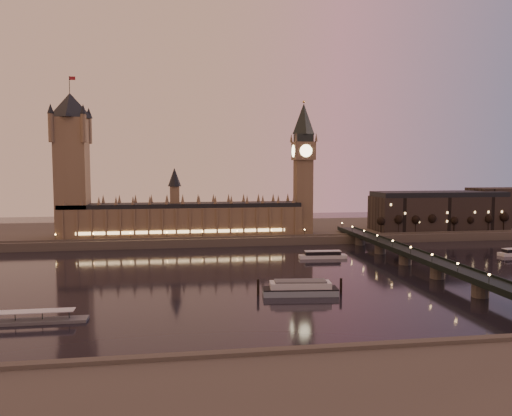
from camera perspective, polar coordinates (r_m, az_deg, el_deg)
The scene contains 18 objects.
ground at distance 271.18m, azimuth 0.48°, elevation -7.82°, with size 700.00×700.00×0.00m, color black.
far_embankment at distance 435.94m, azimuth 0.89°, elevation -2.60°, with size 560.00×130.00×6.00m, color #423D35.
palace_of_westminster at distance 383.99m, azimuth -8.37°, elevation -0.85°, with size 180.00×26.62×52.00m.
victoria_tower at distance 389.94m, azimuth -20.32°, elevation 5.47°, with size 31.68×31.68×118.00m.
big_ben at distance 394.17m, azimuth 5.43°, elevation 5.48°, with size 17.68×17.68×104.00m.
westminster_bridge at distance 298.52m, azimuth 18.21°, elevation -5.81°, with size 13.20×260.00×15.30m.
city_block at distance 459.92m, azimuth 22.36°, elevation -0.16°, with size 155.00×45.00×34.00m.
bare_tree_0 at distance 403.64m, azimuth 13.88°, elevation -1.47°, with size 6.63×6.63×13.49m.
bare_tree_1 at distance 409.85m, azimuth 15.88°, elevation -1.42°, with size 6.63×6.63×13.49m.
bare_tree_2 at distance 416.56m, azimuth 17.82°, elevation -1.37°, with size 6.63×6.63×13.49m.
bare_tree_3 at distance 423.72m, azimuth 19.70°, elevation -1.32°, with size 6.63×6.63×13.49m.
bare_tree_4 at distance 431.33m, azimuth 21.52°, elevation -1.27°, with size 6.63×6.63×13.49m.
bare_tree_5 at distance 439.35m, azimuth 23.27°, elevation -1.22°, with size 6.63×6.63×13.49m.
bare_tree_6 at distance 447.77m, azimuth 24.95°, elevation -1.17°, with size 6.63×6.63×13.49m.
bare_tree_7 at distance 456.56m, azimuth 26.57°, elevation -1.12°, with size 6.63×6.63×13.49m.
cruise_boat_a at distance 325.49m, azimuth 7.63°, elevation -5.34°, with size 31.01×8.43×4.91m.
moored_barge at distance 233.72m, azimuth 5.08°, elevation -9.13°, with size 39.62×13.08×7.30m.
pontoon_pier at distance 211.68m, azimuth -24.32°, elevation -11.57°, with size 41.00×6.83×10.93m.
Camera 1 is at (-42.61, -261.13, 59.43)m, focal length 35.00 mm.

